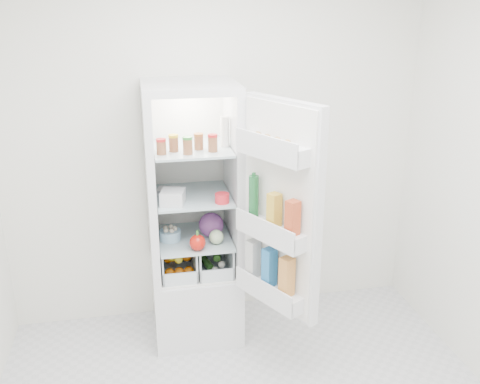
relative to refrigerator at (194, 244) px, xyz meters
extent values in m
cube|color=white|center=(0.20, 0.25, 0.63)|extent=(3.00, 0.02, 2.60)
cube|color=silver|center=(0.00, -0.04, -0.42)|extent=(0.60, 0.60, 0.50)
cube|color=silver|center=(0.00, -0.04, 1.11)|extent=(0.60, 0.60, 0.05)
cube|color=silver|center=(0.00, 0.24, 0.46)|extent=(0.60, 0.05, 1.25)
cube|color=silver|center=(-0.28, -0.04, 0.46)|extent=(0.05, 0.60, 1.25)
cube|color=silver|center=(0.27, -0.04, 0.46)|extent=(0.05, 0.60, 1.25)
cube|color=white|center=(0.00, 0.21, 0.46)|extent=(0.50, 0.01, 1.25)
sphere|color=white|center=(0.00, 0.17, 1.04)|extent=(0.05, 0.05, 0.05)
cube|color=#A8BFC5|center=(0.00, -0.06, 0.07)|extent=(0.49, 0.53, 0.01)
cube|color=#A8BFC5|center=(0.00, -0.06, 0.38)|extent=(0.49, 0.53, 0.02)
cube|color=#A8BFC5|center=(0.00, -0.06, 0.71)|extent=(0.49, 0.53, 0.02)
cylinder|color=#B21919|center=(-0.20, -0.20, 0.76)|extent=(0.06, 0.06, 0.08)
cylinder|color=gold|center=(-0.12, -0.15, 0.76)|extent=(0.06, 0.06, 0.08)
cylinder|color=#267226|center=(-0.04, -0.23, 0.76)|extent=(0.06, 0.06, 0.08)
cylinder|color=brown|center=(0.04, -0.13, 0.76)|extent=(0.06, 0.06, 0.08)
cylinder|color=#B21919|center=(0.12, -0.20, 0.76)|extent=(0.06, 0.06, 0.08)
cylinder|color=white|center=(0.21, -0.09, 0.82)|extent=(0.06, 0.06, 0.20)
cube|color=silver|center=(-0.14, -0.21, 0.44)|extent=(0.18, 0.18, 0.09)
cylinder|color=red|center=(0.17, -0.25, 0.42)|extent=(0.11, 0.11, 0.06)
cube|color=silver|center=(-0.16, -0.01, 0.41)|extent=(0.17, 0.14, 0.04)
sphere|color=#571F5C|center=(0.12, -0.07, 0.17)|extent=(0.17, 0.17, 0.17)
sphere|color=red|center=(0.00, -0.27, 0.14)|extent=(0.11, 0.11, 0.11)
cylinder|color=#9AC8E6|center=(-0.17, -0.07, 0.12)|extent=(0.17, 0.17, 0.07)
sphere|color=#B8D39E|center=(0.13, -0.20, 0.13)|extent=(0.10, 0.10, 0.10)
sphere|color=orange|center=(-0.19, -0.18, -0.12)|extent=(0.07, 0.07, 0.07)
sphere|color=orange|center=(-0.12, -0.18, -0.12)|extent=(0.07, 0.07, 0.07)
sphere|color=orange|center=(-0.06, -0.18, -0.12)|extent=(0.07, 0.07, 0.07)
sphere|color=orange|center=(-0.19, -0.06, -0.06)|extent=(0.07, 0.07, 0.07)
sphere|color=orange|center=(-0.12, -0.06, -0.06)|extent=(0.07, 0.07, 0.07)
sphere|color=orange|center=(-0.06, -0.06, -0.06)|extent=(0.07, 0.07, 0.07)
sphere|color=orange|center=(-0.15, 0.06, -0.12)|extent=(0.07, 0.07, 0.07)
sphere|color=gold|center=(-0.16, -0.12, -0.03)|extent=(0.06, 0.06, 0.06)
sphere|color=gold|center=(-0.09, -0.01, -0.03)|extent=(0.06, 0.06, 0.06)
sphere|color=gold|center=(-0.12, -0.16, -0.03)|extent=(0.06, 0.06, 0.06)
cylinder|color=#214D19|center=(0.08, -0.06, -0.13)|extent=(0.09, 0.21, 0.05)
cylinder|color=#214D19|center=(0.16, -0.01, -0.08)|extent=(0.08, 0.21, 0.05)
sphere|color=white|center=(0.12, -0.18, -0.13)|extent=(0.05, 0.05, 0.05)
sphere|color=white|center=(0.17, -0.16, -0.10)|extent=(0.05, 0.05, 0.05)
cube|color=silver|center=(0.47, -0.59, 0.46)|extent=(0.34, 0.56, 1.30)
cube|color=white|center=(0.44, -0.60, 0.46)|extent=(0.27, 0.50, 1.26)
cube|color=silver|center=(0.39, -0.63, 0.83)|extent=(0.33, 0.49, 0.10)
cube|color=silver|center=(0.39, -0.63, 0.33)|extent=(0.33, 0.49, 0.10)
cube|color=silver|center=(0.39, -0.63, -0.07)|extent=(0.33, 0.49, 0.10)
sphere|color=#976F44|center=(0.45, -0.74, 0.89)|extent=(0.05, 0.05, 0.05)
sphere|color=#976F44|center=(0.41, -0.67, 0.89)|extent=(0.05, 0.05, 0.05)
sphere|color=#976F44|center=(0.37, -0.60, 0.89)|extent=(0.05, 0.05, 0.05)
sphere|color=#976F44|center=(0.33, -0.52, 0.89)|extent=(0.05, 0.05, 0.05)
cylinder|color=#19572A|center=(0.32, -0.50, 0.51)|extent=(0.06, 0.06, 0.26)
cube|color=gold|center=(0.40, -0.66, 0.48)|extent=(0.09, 0.09, 0.20)
cube|color=#CA4823|center=(0.47, -0.79, 0.48)|extent=(0.09, 0.09, 0.20)
cube|color=silver|center=(0.32, -0.50, 0.10)|extent=(0.09, 0.09, 0.24)
cube|color=#2575BC|center=(0.39, -0.63, 0.10)|extent=(0.09, 0.09, 0.24)
cube|color=#E48F40|center=(0.46, -0.76, 0.10)|extent=(0.09, 0.09, 0.24)
camera|label=1|loc=(-0.34, -3.41, 1.62)|focal=40.00mm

